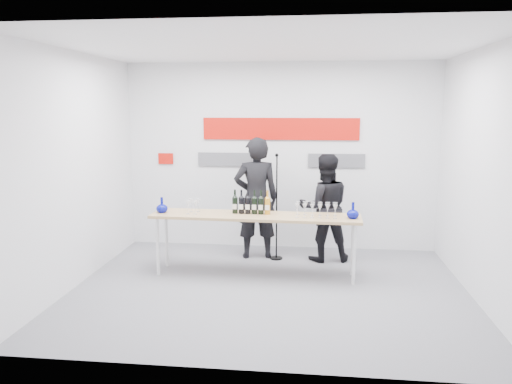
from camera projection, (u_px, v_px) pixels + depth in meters
ground at (269, 289)px, 6.37m from camera, size 5.00×5.00×0.00m
back_wall at (280, 157)px, 8.07m from camera, size 5.00×0.04×3.00m
signage at (277, 138)px, 8.00m from camera, size 3.38×0.02×0.79m
tasting_table at (255, 219)px, 6.78m from camera, size 2.86×0.65×0.85m
wine_bottles at (251, 202)px, 6.80m from camera, size 0.53×0.09×0.33m
decanter_left at (162, 205)px, 6.90m from camera, size 0.16×0.16×0.21m
decanter_right at (353, 210)px, 6.53m from camera, size 0.16×0.16×0.21m
glasses_left at (193, 206)px, 6.87m from camera, size 0.17×0.23×0.18m
glasses_right at (316, 210)px, 6.64m from camera, size 0.57×0.24×0.18m
presenter_left at (256, 198)px, 7.58m from camera, size 0.75×0.57×1.85m
presenter_right at (324, 208)px, 7.46m from camera, size 0.88×0.75×1.62m
mic_stand at (276, 227)px, 7.56m from camera, size 0.19×0.19×1.62m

